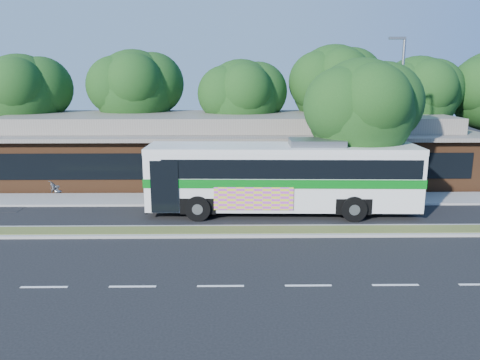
{
  "coord_description": "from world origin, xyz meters",
  "views": [
    {
      "loc": [
        0.46,
        -19.8,
        6.98
      ],
      "look_at": [
        0.77,
        2.74,
        2.0
      ],
      "focal_mm": 35.0,
      "sensor_mm": 36.0,
      "label": 1
    }
  ],
  "objects_px": {
    "sedan": "(37,176)",
    "lamp_post": "(399,115)",
    "transit_bus": "(283,172)",
    "sidewalk_tree": "(368,109)"
  },
  "relations": [
    {
      "from": "sedan",
      "to": "lamp_post",
      "type": "bearing_deg",
      "value": -80.62
    },
    {
      "from": "lamp_post",
      "to": "transit_bus",
      "type": "xyz_separation_m",
      "value": [
        -6.54,
        -2.2,
        -2.74
      ]
    },
    {
      "from": "sidewalk_tree",
      "to": "transit_bus",
      "type": "bearing_deg",
      "value": -160.54
    },
    {
      "from": "transit_bus",
      "to": "sidewalk_tree",
      "type": "relative_size",
      "value": 1.74
    },
    {
      "from": "lamp_post",
      "to": "sedan",
      "type": "bearing_deg",
      "value": 170.7
    },
    {
      "from": "sedan",
      "to": "sidewalk_tree",
      "type": "relative_size",
      "value": 0.66
    },
    {
      "from": "lamp_post",
      "to": "sidewalk_tree",
      "type": "bearing_deg",
      "value": -163.44
    },
    {
      "from": "transit_bus",
      "to": "sedan",
      "type": "xyz_separation_m",
      "value": [
        -15.13,
        5.75,
        -1.4
      ]
    },
    {
      "from": "transit_bus",
      "to": "sidewalk_tree",
      "type": "xyz_separation_m",
      "value": [
        4.64,
        1.64,
        3.14
      ]
    },
    {
      "from": "lamp_post",
      "to": "transit_bus",
      "type": "distance_m",
      "value": 7.42
    }
  ]
}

